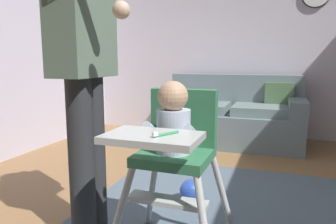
{
  "coord_description": "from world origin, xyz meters",
  "views": [
    {
      "loc": [
        0.51,
        -2.01,
        1.04
      ],
      "look_at": [
        -0.01,
        -0.5,
        0.78
      ],
      "focal_mm": 34.05,
      "sensor_mm": 36.0,
      "label": 1
    }
  ],
  "objects": [
    {
      "name": "couch",
      "position": [
        -0.03,
        2.03,
        0.33
      ],
      "size": [
        1.73,
        0.86,
        0.86
      ],
      "rotation": [
        0.0,
        0.0,
        -1.57
      ],
      "color": "slate",
      "rests_on": "ground"
    },
    {
      "name": "toy_ball",
      "position": [
        -0.06,
        0.15,
        0.09
      ],
      "size": [
        0.17,
        0.17,
        0.17
      ],
      "primitive_type": "sphere",
      "color": "#284CB7",
      "rests_on": "ground"
    },
    {
      "name": "high_chair",
      "position": [
        0.03,
        -0.52,
        0.65
      ],
      "size": [
        0.62,
        0.73,
        0.95
      ],
      "rotation": [
        0.0,
        0.0,
        -1.59
      ],
      "color": "silver",
      "rests_on": "ground"
    },
    {
      "name": "ground",
      "position": [
        0.0,
        0.0,
        -0.05
      ],
      "size": [
        5.93,
        6.63,
        0.1
      ],
      "primitive_type": "cube",
      "color": "olive"
    },
    {
      "name": "wall_far",
      "position": [
        0.0,
        2.55,
        1.35
      ],
      "size": [
        5.13,
        0.06,
        2.71
      ],
      "primitive_type": "cube",
      "color": "silver",
      "rests_on": "ground"
    },
    {
      "name": "adult_standing",
      "position": [
        -0.49,
        -0.51,
        0.99
      ],
      "size": [
        0.51,
        0.5,
        1.74
      ],
      "rotation": [
        0.0,
        0.0,
        0.0
      ],
      "color": "#292B2E",
      "rests_on": "ground"
    }
  ]
}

